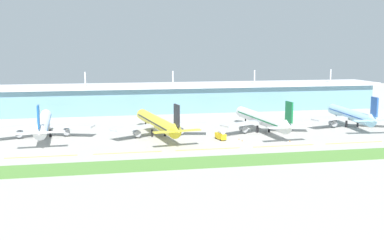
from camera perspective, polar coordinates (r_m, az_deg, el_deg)
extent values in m
plane|color=#A8A59E|center=(204.30, 2.42, -3.20)|extent=(600.00, 600.00, 0.00)
cube|color=#6693A8|center=(311.96, -2.51, 2.59)|extent=(280.00, 28.00, 16.53)
cube|color=silver|center=(311.06, -2.52, 4.26)|extent=(288.00, 34.00, 1.80)
cylinder|color=silver|center=(301.47, -12.97, 4.92)|extent=(0.90, 0.90, 9.00)
cylinder|color=silver|center=(305.14, -2.36, 5.19)|extent=(0.90, 0.90, 9.00)
cylinder|color=silver|center=(318.76, 7.67, 5.28)|extent=(0.90, 0.90, 9.00)
cylinder|color=silver|center=(341.14, 16.64, 5.23)|extent=(0.90, 0.90, 9.00)
cylinder|color=white|center=(236.19, -17.78, -0.35)|extent=(9.22, 58.60, 5.80)
cone|color=white|center=(266.99, -17.46, 0.70)|extent=(5.74, 4.32, 5.51)
cone|color=white|center=(204.31, -18.24, -1.45)|extent=(5.31, 6.91, 5.72)
cube|color=#19519E|center=(204.28, -18.31, 0.38)|extent=(1.07, 6.43, 9.50)
cube|color=white|center=(205.27, -19.76, -1.54)|extent=(10.17, 3.78, 0.36)
cube|color=white|center=(204.56, -16.69, -1.42)|extent=(10.17, 3.78, 0.36)
cube|color=#B7BABF|center=(233.03, -20.77, -0.96)|extent=(24.60, 16.43, 0.70)
cylinder|color=gray|center=(234.79, -20.40, -1.56)|extent=(3.46, 4.68, 3.20)
cube|color=#B7BABF|center=(231.67, -14.86, -0.73)|extent=(24.91, 14.11, 0.70)
cylinder|color=gray|center=(233.57, -15.13, -1.36)|extent=(3.46, 4.68, 3.20)
cylinder|color=black|center=(258.51, -17.50, -0.62)|extent=(0.70, 0.70, 3.60)
cylinder|color=black|center=(234.22, -18.55, -1.64)|extent=(1.10, 1.10, 3.60)
cylinder|color=black|center=(233.86, -16.98, -1.58)|extent=(1.10, 1.10, 3.60)
cube|color=#19519E|center=(236.13, -17.79, -0.26)|extent=(8.91, 52.77, 0.60)
cylinder|color=yellow|center=(227.86, -4.34, -0.28)|extent=(14.73, 57.88, 5.80)
cone|color=yellow|center=(257.30, -6.25, 0.77)|extent=(6.07, 4.81, 5.51)
cone|color=yellow|center=(197.69, -1.79, -1.33)|extent=(5.90, 7.32, 5.72)
cube|color=black|center=(197.57, -1.89, 0.55)|extent=(1.69, 6.43, 9.50)
cube|color=yellow|center=(196.54, -3.35, -1.47)|extent=(10.38, 4.72, 0.36)
cube|color=yellow|center=(199.98, -0.34, -1.27)|extent=(10.38, 4.72, 0.36)
cube|color=#B7BABF|center=(220.87, -7.01, -0.96)|extent=(24.08, 18.18, 0.70)
cylinder|color=gray|center=(223.02, -6.78, -1.59)|extent=(3.86, 4.94, 3.20)
cube|color=#B7BABF|center=(227.49, -1.12, -0.60)|extent=(24.92, 12.03, 0.70)
cylinder|color=gray|center=(228.94, -1.52, -1.25)|extent=(3.86, 4.94, 3.20)
cylinder|color=black|center=(249.21, -5.71, -0.59)|extent=(0.70, 0.70, 3.60)
cylinder|color=black|center=(224.97, -4.90, -1.62)|extent=(1.10, 1.10, 3.60)
cylinder|color=black|center=(226.73, -3.34, -1.52)|extent=(1.10, 1.10, 3.60)
cube|color=black|center=(227.79, -4.34, -0.18)|extent=(13.87, 52.18, 0.60)
cylinder|color=silver|center=(240.44, 8.47, 0.14)|extent=(9.68, 56.95, 5.80)
cone|color=silver|center=(268.16, 5.86, 1.11)|extent=(5.77, 4.37, 5.51)
cone|color=silver|center=(212.34, 11.88, -0.80)|extent=(5.37, 6.95, 5.72)
cube|color=#146B38|center=(212.24, 11.81, 0.96)|extent=(1.14, 6.43, 9.50)
cube|color=silver|center=(210.38, 10.48, -0.91)|extent=(10.20, 3.88, 0.36)
cube|color=silver|center=(215.36, 13.12, -0.76)|extent=(10.20, 3.88, 0.36)
cube|color=#B7BABF|center=(232.03, 6.19, -0.46)|extent=(24.56, 16.61, 0.70)
cylinder|color=gray|center=(234.26, 6.32, -1.07)|extent=(3.50, 4.71, 3.20)
cube|color=#B7BABF|center=(241.79, 11.49, -0.21)|extent=(24.93, 13.91, 0.70)
cylinder|color=gray|center=(242.98, 11.06, -0.82)|extent=(3.50, 4.71, 3.20)
cylinder|color=black|center=(260.51, 6.57, -0.18)|extent=(0.70, 0.70, 3.60)
cylinder|color=black|center=(237.23, 8.03, -1.12)|extent=(1.10, 1.10, 3.60)
cylinder|color=black|center=(239.81, 9.43, -1.04)|extent=(1.10, 1.10, 3.60)
cube|color=#146B38|center=(240.37, 8.47, 0.24)|extent=(9.33, 51.30, 0.60)
cylinder|color=#9ED1EA|center=(267.08, 18.82, 0.64)|extent=(10.42, 48.54, 5.80)
cone|color=#9ED1EA|center=(290.76, 16.69, 1.39)|extent=(5.87, 4.51, 5.51)
cone|color=#9ED1EA|center=(242.84, 21.48, -0.02)|extent=(5.55, 7.07, 5.72)
cube|color=#2D5BB7|center=(242.86, 21.46, 1.52)|extent=(1.31, 6.44, 9.50)
cube|color=#9ED1EA|center=(240.84, 20.26, -0.07)|extent=(10.26, 4.15, 0.36)
cube|color=#B7BABF|center=(258.45, 16.80, 0.18)|extent=(24.94, 13.32, 0.70)
cylinder|color=gray|center=(260.66, 16.89, -0.38)|extent=(3.62, 4.79, 3.20)
cube|color=#B7BABF|center=(268.59, 21.53, 0.25)|extent=(24.42, 17.13, 0.70)
cylinder|color=gray|center=(269.72, 21.13, -0.29)|extent=(3.62, 4.79, 3.20)
cylinder|color=black|center=(284.08, 17.27, 0.23)|extent=(0.70, 0.70, 3.60)
cylinder|color=black|center=(263.76, 18.41, -0.47)|extent=(1.10, 1.10, 3.60)
cylinder|color=black|center=(266.44, 19.66, -0.45)|extent=(1.10, 1.10, 3.60)
cube|color=#2D5BB7|center=(267.03, 18.83, 0.72)|extent=(10.00, 43.75, 0.60)
cube|color=yellow|center=(194.01, -18.00, -4.30)|extent=(28.00, 0.70, 0.04)
cube|color=yellow|center=(192.94, -7.90, -4.01)|extent=(28.00, 0.70, 0.04)
cube|color=yellow|center=(197.79, 1.99, -3.60)|extent=(28.00, 0.70, 0.04)
cube|color=yellow|center=(208.16, 11.15, -3.13)|extent=(28.00, 0.70, 0.04)
cube|color=yellow|center=(223.27, 19.25, -2.65)|extent=(28.00, 0.70, 0.04)
cube|color=#518438|center=(178.29, 4.54, -5.02)|extent=(300.00, 18.00, 0.10)
cube|color=gold|center=(217.65, 3.52, -1.98)|extent=(3.97, 7.57, 2.60)
cylinder|color=silver|center=(216.54, 3.62, -1.44)|extent=(2.75, 4.32, 2.00)
cylinder|color=black|center=(219.62, 2.96, -2.22)|extent=(0.52, 0.95, 0.90)
cylinder|color=black|center=(220.63, 3.50, -2.17)|extent=(0.52, 0.95, 0.90)
cylinder|color=black|center=(215.18, 3.54, -2.46)|extent=(0.52, 0.95, 0.90)
cylinder|color=black|center=(216.21, 4.09, -2.41)|extent=(0.52, 0.95, 0.90)
cone|color=orange|center=(215.65, 6.17, -2.50)|extent=(0.56, 0.56, 0.70)
cone|color=orange|center=(218.94, 5.78, -2.32)|extent=(0.56, 0.56, 0.70)
cone|color=orange|center=(217.47, 11.92, -2.54)|extent=(0.56, 0.56, 0.70)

